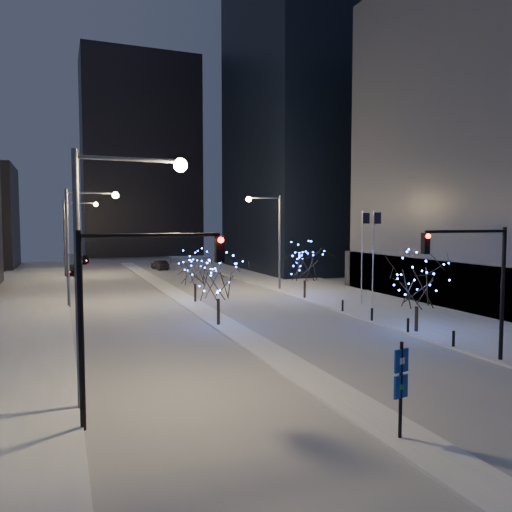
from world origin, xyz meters
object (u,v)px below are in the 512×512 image
traffic_signal_west (127,293)px  holiday_tree_plaza_near (417,282)px  holiday_tree_plaza_far (305,263)px  holiday_tree_median_far (195,269)px  traffic_signal_east (480,272)px  wayfinding_sign (401,381)px  car_near (74,270)px  street_lamp_east (272,229)px  street_lamp_w_mid (80,231)px  street_lamp_w_far (73,227)px  holiday_tree_median_near (218,279)px  street_lamp_w_near (106,242)px  car_mid (160,265)px  car_far (82,260)px

traffic_signal_west → holiday_tree_plaza_near: (19.29, 8.00, -1.35)m
holiday_tree_plaza_far → holiday_tree_median_far: bearing=171.2°
traffic_signal_east → wayfinding_sign: traffic_signal_east is taller
car_near → wayfinding_sign: (8.59, -58.10, 1.29)m
traffic_signal_east → holiday_tree_plaza_near: (1.91, 7.00, -1.35)m
street_lamp_east → car_near: bearing=129.1°
wayfinding_sign → street_lamp_w_mid: bearing=94.1°
traffic_signal_west → street_lamp_w_far: bearing=90.5°
car_near → holiday_tree_median_far: 29.96m
car_near → wayfinding_sign: bearing=-78.4°
street_lamp_w_far → holiday_tree_median_near: (8.44, -37.24, -3.15)m
street_lamp_w_near → street_lamp_w_far: bearing=90.0°
holiday_tree_plaza_near → street_lamp_w_near: bearing=-163.2°
street_lamp_w_mid → car_mid: street_lamp_w_mid is taller
car_mid → traffic_signal_west: bearing=69.4°
street_lamp_w_mid → traffic_signal_east: bearing=-55.5°
street_lamp_w_near → holiday_tree_median_near: size_ratio=2.00×
car_near → holiday_tree_median_far: holiday_tree_median_far is taller
car_far → wayfinding_sign: 77.13m
traffic_signal_west → holiday_tree_median_far: 26.56m
holiday_tree_plaza_near → street_lamp_w_mid: bearing=136.2°
car_mid → wayfinding_sign: size_ratio=1.26×
car_mid → holiday_tree_plaza_far: holiday_tree_plaza_far is taller
street_lamp_east → traffic_signal_east: street_lamp_east is taller
street_lamp_w_mid → holiday_tree_plaza_near: bearing=-43.8°
street_lamp_w_near → street_lamp_w_mid: size_ratio=1.00×
street_lamp_east → wayfinding_sign: (-10.37, -34.79, -4.39)m
street_lamp_w_far → street_lamp_east: (19.02, -22.00, -0.05)m
street_lamp_east → holiday_tree_median_far: street_lamp_east is taller
holiday_tree_plaza_far → car_near: bearing=123.1°
traffic_signal_east → wayfinding_sign: (-9.22, -5.79, -2.70)m
street_lamp_east → car_far: bearing=112.3°
street_lamp_w_mid → car_far: street_lamp_w_mid is taller
holiday_tree_median_near → holiday_tree_plaza_far: holiday_tree_plaza_far is taller
street_lamp_east → holiday_tree_plaza_near: 22.23m
street_lamp_w_far → holiday_tree_median_near: 38.31m
car_mid → wayfinding_sign: 61.83m
street_lamp_w_mid → wayfinding_sign: (8.65, -31.79, -4.44)m
car_mid → car_far: car_mid is taller
car_far → holiday_tree_plaza_far: size_ratio=0.84×
street_lamp_w_far → holiday_tree_median_far: bearing=-70.8°
street_lamp_w_mid → holiday_tree_median_far: size_ratio=2.18×
street_lamp_east → holiday_tree_median_near: size_ratio=2.00×
holiday_tree_plaza_far → holiday_tree_plaza_near: bearing=-89.1°
wayfinding_sign → car_near: bearing=87.3°
car_mid → wayfinding_sign: bearing=77.7°
street_lamp_w_far → wayfinding_sign: size_ratio=2.97×
street_lamp_w_mid → street_lamp_east: (19.02, 3.00, -0.05)m
traffic_signal_west → car_near: size_ratio=1.54×
holiday_tree_median_near → car_mid: bearing=84.8°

